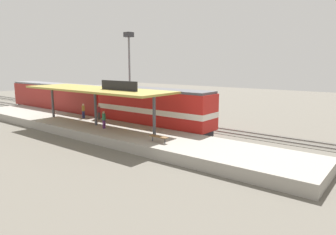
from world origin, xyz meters
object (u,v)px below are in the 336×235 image
locomotive (153,109)px  person_waiting (99,111)px  passenger_carriage_single (58,98)px  person_walking (83,110)px  person_boarding (104,119)px  light_mast (129,55)px  platform_bench (159,137)px  freight_car (141,104)px

locomotive → person_waiting: 6.47m
passenger_carriage_single → person_walking: (-2.97, -9.86, -0.46)m
person_boarding → light_mast: bearing=36.2°
passenger_carriage_single → person_boarding: bearing=-107.9°
locomotive → person_boarding: (-5.24, 1.76, -0.56)m
platform_bench → passenger_carriage_single: size_ratio=0.08×
platform_bench → passenger_carriage_single: (6.00, 23.88, 0.97)m
light_mast → person_boarding: (-13.04, -9.55, -6.54)m
locomotive → passenger_carriage_single: locomotive is taller
person_waiting → locomotive: bearing=-67.6°
light_mast → person_waiting: light_mast is taller
passenger_carriage_single → light_mast: (7.80, -6.68, 6.08)m
freight_car → person_walking: size_ratio=7.02×
platform_bench → freight_car: size_ratio=0.14×
passenger_carriage_single → locomotive: bearing=-90.0°
passenger_carriage_single → person_waiting: 12.30m
locomotive → person_waiting: locomotive is taller
locomotive → light_mast: 14.99m
platform_bench → person_boarding: 7.69m
person_boarding → person_waiting: bearing=56.4°
passenger_carriage_single → freight_car: size_ratio=1.67×
person_waiting → platform_bench: bearing=-106.7°
locomotive → person_walking: (-2.97, 8.14, -0.56)m
platform_bench → locomotive: locomotive is taller
locomotive → freight_car: size_ratio=1.20×
platform_bench → light_mast: 23.15m
person_walking → passenger_carriage_single: bearing=73.3°
platform_bench → light_mast: bearing=51.2°
platform_bench → passenger_carriage_single: bearing=75.9°
locomotive → person_waiting: size_ratio=8.44×
freight_car → person_waiting: bearing=-178.7°
light_mast → person_walking: size_ratio=6.84×
platform_bench → passenger_carriage_single: passenger_carriage_single is taller
passenger_carriage_single → light_mast: 11.94m
locomotive → person_walking: bearing=110.0°
person_walking → person_boarding: size_ratio=1.00×
locomotive → freight_car: (4.60, 6.12, -0.44)m
person_waiting → person_boarding: (-2.78, -4.19, 0.00)m
freight_car → light_mast: 8.86m
passenger_carriage_single → light_mast: light_mast is taller
passenger_carriage_single → person_waiting: size_ratio=11.70×
person_walking → person_boarding: bearing=-109.6°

